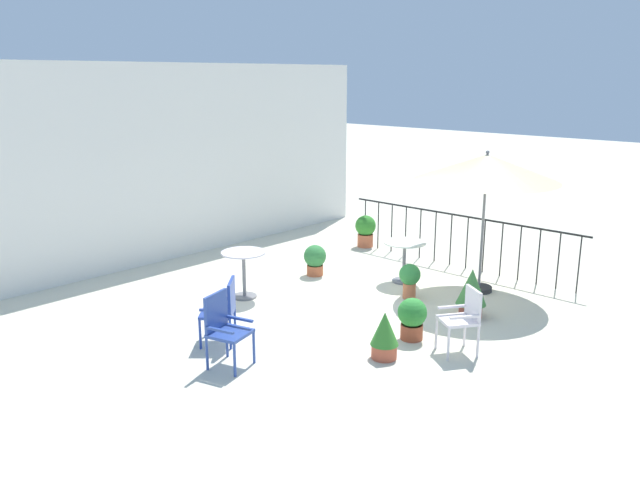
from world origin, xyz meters
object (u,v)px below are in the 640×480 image
object	(u,v)px
cafe_table_0	(404,254)
potted_plant_1	(315,259)
cafe_table_1	(244,266)
potted_plant_4	(410,278)
patio_chair_1	(224,325)
patio_chair_0	(223,307)
potted_plant_2	(385,334)
patio_chair_2	(463,316)
patio_umbrella_0	(487,169)
potted_plant_5	(365,230)
potted_plant_3	(412,317)
potted_plant_0	(472,291)

from	to	relation	value
cafe_table_0	potted_plant_1	distance (m)	1.64
cafe_table_0	cafe_table_1	world-z (taller)	cafe_table_1
potted_plant_4	patio_chair_1	bearing A→B (deg)	176.02
patio_chair_0	potted_plant_2	bearing A→B (deg)	-60.34
patio_chair_0	patio_chair_1	distance (m)	0.72
patio_chair_0	potted_plant_1	size ratio (longest dim) A/B	1.57
patio_chair_2	cafe_table_1	bearing A→B (deg)	98.23
patio_chair_0	patio_chair_2	size ratio (longest dim) A/B	1.02
patio_umbrella_0	potted_plant_5	distance (m)	3.79
patio_chair_1	potted_plant_3	bearing A→B (deg)	-28.64
patio_umbrella_0	potted_plant_5	world-z (taller)	patio_umbrella_0
cafe_table_0	patio_chair_0	xyz separation A→B (m)	(-3.84, 0.25, 0.00)
potted_plant_3	potted_plant_5	bearing A→B (deg)	46.48
patio_umbrella_0	patio_chair_0	distance (m)	4.83
potted_plant_3	potted_plant_2	bearing A→B (deg)	-172.64
cafe_table_1	potted_plant_5	distance (m)	3.91
patio_umbrella_0	potted_plant_3	xyz separation A→B (m)	(-2.47, -0.34, -1.77)
cafe_table_0	potted_plant_2	world-z (taller)	cafe_table_0
potted_plant_0	potted_plant_2	distance (m)	2.07
patio_chair_2	potted_plant_0	size ratio (longest dim) A/B	1.16
cafe_table_1	potted_plant_0	bearing A→B (deg)	-60.91
potted_plant_2	cafe_table_0	bearing A→B (deg)	31.21
potted_plant_0	cafe_table_0	bearing A→B (deg)	68.41
potted_plant_1	potted_plant_3	size ratio (longest dim) A/B	0.96
potted_plant_5	patio_chair_0	bearing A→B (deg)	-161.42
patio_umbrella_0	patio_chair_1	world-z (taller)	patio_umbrella_0
potted_plant_5	patio_chair_1	bearing A→B (deg)	-157.69
patio_chair_1	patio_chair_2	world-z (taller)	patio_chair_1
potted_plant_0	potted_plant_1	bearing A→B (deg)	91.83
patio_chair_2	potted_plant_1	world-z (taller)	patio_chair_2
potted_plant_4	potted_plant_5	bearing A→B (deg)	51.62
cafe_table_1	potted_plant_3	world-z (taller)	cafe_table_1
cafe_table_1	potted_plant_4	world-z (taller)	cafe_table_1
cafe_table_1	potted_plant_0	distance (m)	3.64
cafe_table_0	patio_chair_2	distance (m)	3.00
patio_chair_2	cafe_table_0	bearing A→B (deg)	50.42
potted_plant_0	potted_plant_3	bearing A→B (deg)	172.84
cafe_table_1	patio_chair_0	world-z (taller)	patio_chair_0
cafe_table_1	potted_plant_2	distance (m)	3.14
potted_plant_4	patio_chair_2	bearing A→B (deg)	-126.14
potted_plant_3	potted_plant_4	world-z (taller)	potted_plant_3
patio_chair_1	potted_plant_4	bearing A→B (deg)	-3.98
cafe_table_1	patio_chair_2	xyz separation A→B (m)	(0.54, -3.76, -0.03)
cafe_table_0	cafe_table_1	bearing A→B (deg)	149.47
patio_chair_1	patio_chair_2	distance (m)	3.10
patio_chair_2	potted_plant_2	distance (m)	1.08
patio_umbrella_0	potted_plant_5	xyz separation A→B (m)	(0.94, 3.24, -1.72)
potted_plant_1	cafe_table_1	bearing A→B (deg)	179.14
potted_plant_4	cafe_table_0	bearing A→B (deg)	41.76
potted_plant_0	potted_plant_3	world-z (taller)	potted_plant_0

